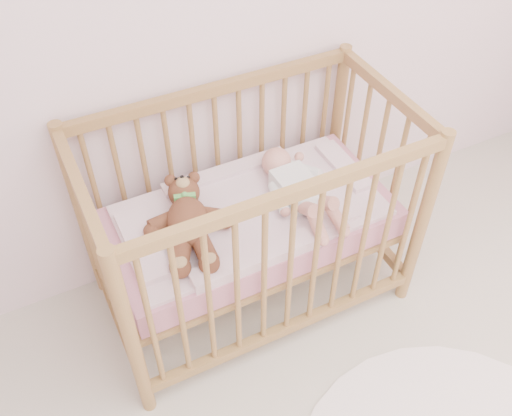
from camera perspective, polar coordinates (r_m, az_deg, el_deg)
crib at (r=2.48m, az=-0.51°, el=-1.23°), size 1.36×0.76×1.00m
mattress at (r=2.49m, az=-0.51°, el=-1.47°), size 1.22×0.62×0.13m
blanket at (r=2.44m, az=-0.52°, el=-0.25°), size 1.10×0.58×0.06m
baby at (r=2.44m, az=4.09°, el=2.24°), size 0.30×0.60×0.14m
teddy_bear at (r=2.29m, az=-6.78°, el=-1.34°), size 0.51×0.62×0.15m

